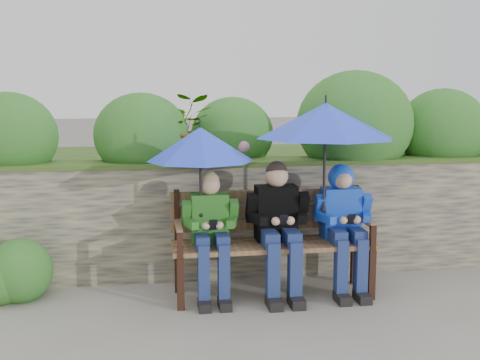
{
  "coord_description": "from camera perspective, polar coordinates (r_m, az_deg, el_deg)",
  "views": [
    {
      "loc": [
        -0.7,
        -4.46,
        1.65
      ],
      "look_at": [
        0.0,
        0.1,
        0.95
      ],
      "focal_mm": 45.0,
      "sensor_mm": 36.0,
      "label": 1
    }
  ],
  "objects": [
    {
      "name": "umbrella_left",
      "position": [
        4.62,
        -3.79,
        3.4
      ],
      "size": [
        0.83,
        0.83,
        0.77
      ],
      "color": "blue",
      "rests_on": "ground"
    },
    {
      "name": "boy_right",
      "position": [
        4.94,
        9.8,
        -3.48
      ],
      "size": [
        0.46,
        0.56,
        1.05
      ],
      "color": "#0D37C6",
      "rests_on": "ground"
    },
    {
      "name": "ground",
      "position": [
        4.81,
        0.18,
        -11.44
      ],
      "size": [
        60.0,
        60.0,
        0.0
      ],
      "primitive_type": "plane",
      "color": "slate",
      "rests_on": "ground"
    },
    {
      "name": "umbrella_right",
      "position": [
        4.75,
        8.1,
        5.6
      ],
      "size": [
        1.1,
        1.1,
        0.93
      ],
      "color": "blue",
      "rests_on": "ground"
    },
    {
      "name": "boy_middle",
      "position": [
        4.79,
        3.66,
        -4.04
      ],
      "size": [
        0.49,
        0.57,
        1.08
      ],
      "color": "black",
      "rests_on": "ground"
    },
    {
      "name": "boy_left",
      "position": [
        4.72,
        -2.78,
        -4.6
      ],
      "size": [
        0.44,
        0.51,
        1.01
      ],
      "color": "#387228",
      "rests_on": "ground"
    },
    {
      "name": "park_bench",
      "position": [
        4.88,
        2.99,
        -5.24
      ],
      "size": [
        1.61,
        0.47,
        0.85
      ],
      "color": "black",
      "rests_on": "ground"
    },
    {
      "name": "garden_backdrop",
      "position": [
        6.19,
        -1.94,
        -1.1
      ],
      "size": [
        8.0,
        2.87,
        1.86
      ],
      "color": "#4B4845",
      "rests_on": "ground"
    }
  ]
}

